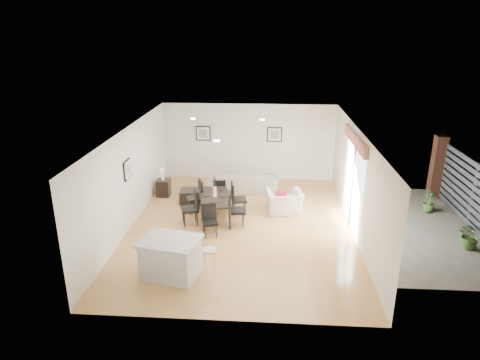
# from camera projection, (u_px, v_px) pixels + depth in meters

# --- Properties ---
(ground) EXTENTS (8.00, 8.00, 0.00)m
(ground) POSITION_uv_depth(u_px,v_px,m) (241.00, 227.00, 11.71)
(ground) COLOR #B5804A
(ground) RESTS_ON ground
(wall_back) EXTENTS (6.00, 0.04, 2.70)m
(wall_back) POSITION_uv_depth(u_px,v_px,m) (249.00, 142.00, 15.02)
(wall_back) COLOR silver
(wall_back) RESTS_ON ground
(wall_front) EXTENTS (6.00, 0.04, 2.70)m
(wall_front) POSITION_uv_depth(u_px,v_px,m) (226.00, 257.00, 7.50)
(wall_front) COLOR silver
(wall_front) RESTS_ON ground
(wall_left) EXTENTS (0.04, 8.00, 2.70)m
(wall_left) POSITION_uv_depth(u_px,v_px,m) (130.00, 178.00, 11.45)
(wall_left) COLOR silver
(wall_left) RESTS_ON ground
(wall_right) EXTENTS (0.04, 8.00, 2.70)m
(wall_right) POSITION_uv_depth(u_px,v_px,m) (357.00, 183.00, 11.06)
(wall_right) COLOR silver
(wall_right) RESTS_ON ground
(ceiling) EXTENTS (6.00, 8.00, 0.02)m
(ceiling) POSITION_uv_depth(u_px,v_px,m) (241.00, 130.00, 10.81)
(ceiling) COLOR white
(ceiling) RESTS_ON wall_back
(sofa) EXTENTS (2.42, 1.29, 0.67)m
(sofa) POSITION_uv_depth(u_px,v_px,m) (242.00, 181.00, 14.20)
(sofa) COLOR gray
(sofa) RESTS_ON ground
(armchair) EXTENTS (1.14, 1.04, 0.66)m
(armchair) POSITION_uv_depth(u_px,v_px,m) (284.00, 202.00, 12.53)
(armchair) COLOR beige
(armchair) RESTS_ON ground
(courtyard_plant_a) EXTENTS (0.69, 0.61, 0.70)m
(courtyard_plant_a) POSITION_uv_depth(u_px,v_px,m) (471.00, 235.00, 10.45)
(courtyard_plant_a) COLOR #41632A
(courtyard_plant_a) RESTS_ON ground
(courtyard_plant_b) EXTENTS (0.43, 0.43, 0.66)m
(courtyard_plant_b) POSITION_uv_depth(u_px,v_px,m) (429.00, 202.00, 12.54)
(courtyard_plant_b) COLOR #41632A
(courtyard_plant_b) RESTS_ON ground
(dining_table) EXTENTS (1.08, 1.73, 0.67)m
(dining_table) POSITION_uv_depth(u_px,v_px,m) (215.00, 199.00, 12.01)
(dining_table) COLOR black
(dining_table) RESTS_ON ground
(dining_chair_wnear) EXTENTS (0.56, 0.56, 0.99)m
(dining_chair_wnear) POSITION_uv_depth(u_px,v_px,m) (193.00, 205.00, 11.71)
(dining_chair_wnear) COLOR black
(dining_chair_wnear) RESTS_ON ground
(dining_chair_wfar) EXTENTS (0.56, 0.56, 0.97)m
(dining_chair_wfar) POSITION_uv_depth(u_px,v_px,m) (197.00, 195.00, 12.48)
(dining_chair_wfar) COLOR black
(dining_chair_wfar) RESTS_ON ground
(dining_chair_enear) EXTENTS (0.49, 0.49, 0.99)m
(dining_chair_enear) POSITION_uv_depth(u_px,v_px,m) (234.00, 207.00, 11.61)
(dining_chair_enear) COLOR black
(dining_chair_enear) RESTS_ON ground
(dining_chair_efar) EXTENTS (0.50, 0.50, 0.95)m
(dining_chair_efar) POSITION_uv_depth(u_px,v_px,m) (236.00, 197.00, 12.37)
(dining_chair_efar) COLOR black
(dining_chair_efar) RESTS_ON ground
(dining_chair_head) EXTENTS (0.47, 0.47, 0.85)m
(dining_chair_head) POSITION_uv_depth(u_px,v_px,m) (209.00, 218.00, 11.11)
(dining_chair_head) COLOR black
(dining_chair_head) RESTS_ON ground
(dining_chair_foot) EXTENTS (0.42, 0.42, 0.83)m
(dining_chair_foot) POSITION_uv_depth(u_px,v_px,m) (219.00, 191.00, 13.01)
(dining_chair_foot) COLOR black
(dining_chair_foot) RESTS_ON ground
(vase) EXTENTS (0.77, 1.18, 0.60)m
(vase) POSITION_uv_depth(u_px,v_px,m) (215.00, 188.00, 11.91)
(vase) COLOR white
(vase) RESTS_ON dining_table
(coffee_table) EXTENTS (1.06, 0.68, 0.41)m
(coffee_table) POSITION_uv_depth(u_px,v_px,m) (197.00, 196.00, 13.30)
(coffee_table) COLOR black
(coffee_table) RESTS_ON ground
(side_table) EXTENTS (0.41, 0.41, 0.54)m
(side_table) POSITION_uv_depth(u_px,v_px,m) (163.00, 188.00, 13.79)
(side_table) COLOR black
(side_table) RESTS_ON ground
(table_lamp) EXTENTS (0.18, 0.18, 0.35)m
(table_lamp) POSITION_uv_depth(u_px,v_px,m) (163.00, 173.00, 13.62)
(table_lamp) COLOR white
(table_lamp) RESTS_ON side_table
(cushion) EXTENTS (0.32, 0.15, 0.31)m
(cushion) POSITION_uv_depth(u_px,v_px,m) (281.00, 197.00, 12.38)
(cushion) COLOR #A41526
(cushion) RESTS_ON armchair
(kitchen_island) EXTENTS (1.40, 1.18, 0.86)m
(kitchen_island) POSITION_uv_depth(u_px,v_px,m) (171.00, 257.00, 9.28)
(kitchen_island) COLOR #BBBBBE
(kitchen_island) RESTS_ON ground
(bar_stool) EXTENTS (0.30, 0.30, 0.67)m
(bar_stool) POSITION_uv_depth(u_px,v_px,m) (210.00, 253.00, 9.18)
(bar_stool) COLOR silver
(bar_stool) RESTS_ON ground
(framed_print_back_left) EXTENTS (0.52, 0.04, 0.52)m
(framed_print_back_left) POSITION_uv_depth(u_px,v_px,m) (203.00, 133.00, 14.99)
(framed_print_back_left) COLOR black
(framed_print_back_left) RESTS_ON wall_back
(framed_print_back_right) EXTENTS (0.52, 0.04, 0.52)m
(framed_print_back_right) POSITION_uv_depth(u_px,v_px,m) (275.00, 134.00, 14.83)
(framed_print_back_right) COLOR black
(framed_print_back_right) RESTS_ON wall_back
(framed_print_left_wall) EXTENTS (0.04, 0.52, 0.52)m
(framed_print_left_wall) POSITION_uv_depth(u_px,v_px,m) (127.00, 169.00, 11.16)
(framed_print_left_wall) COLOR black
(framed_print_left_wall) RESTS_ON wall_left
(sliding_door) EXTENTS (0.12, 2.70, 2.57)m
(sliding_door) POSITION_uv_depth(u_px,v_px,m) (354.00, 168.00, 11.24)
(sliding_door) COLOR white
(sliding_door) RESTS_ON wall_right
(courtyard) EXTENTS (6.00, 6.00, 2.00)m
(courtyard) POSITION_uv_depth(u_px,v_px,m) (465.00, 189.00, 11.82)
(courtyard) COLOR gray
(courtyard) RESTS_ON ground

